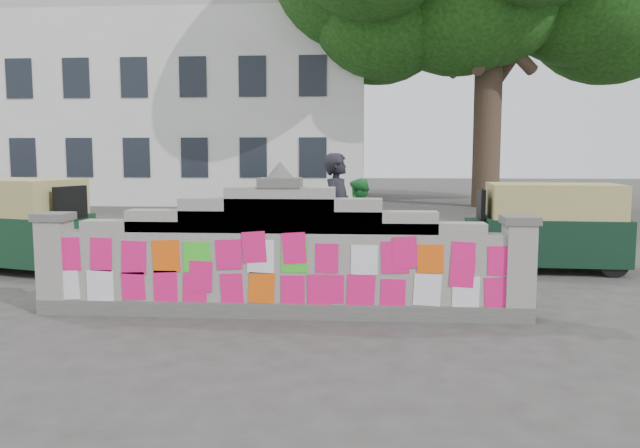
% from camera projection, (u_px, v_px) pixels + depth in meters
% --- Properties ---
extents(ground, '(100.00, 100.00, 0.00)m').
position_uv_depth(ground, '(281.00, 316.00, 8.14)').
color(ground, '#383533').
rests_on(ground, ground).
extents(parapet_wall, '(6.48, 0.44, 2.01)m').
position_uv_depth(parapet_wall, '(281.00, 259.00, 8.05)').
color(parapet_wall, '#4C4C49').
rests_on(parapet_wall, ground).
extents(building, '(16.00, 10.00, 8.90)m').
position_uv_depth(building, '(197.00, 115.00, 30.00)').
color(building, silver).
rests_on(building, ground).
extents(cyclist_bike, '(2.22, 1.28, 1.10)m').
position_uv_depth(cyclist_bike, '(338.00, 257.00, 9.46)').
color(cyclist_bike, black).
rests_on(cyclist_bike, ground).
extents(cyclist_rider, '(0.62, 0.78, 1.87)m').
position_uv_depth(cyclist_rider, '(338.00, 232.00, 9.41)').
color(cyclist_rider, black).
rests_on(cyclist_rider, ground).
extents(pedestrian, '(0.74, 0.89, 1.67)m').
position_uv_depth(pedestrian, '(358.00, 224.00, 11.43)').
color(pedestrian, '#258839').
rests_on(pedestrian, ground).
extents(rickshaw_left, '(3.09, 2.06, 1.66)m').
position_uv_depth(rickshaw_left, '(17.00, 223.00, 11.39)').
color(rickshaw_left, '#11341D').
rests_on(rickshaw_left, ground).
extents(rickshaw_right, '(2.89, 1.47, 1.58)m').
position_uv_depth(rickshaw_right, '(548.00, 226.00, 11.30)').
color(rickshaw_right, black).
rests_on(rickshaw_right, ground).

